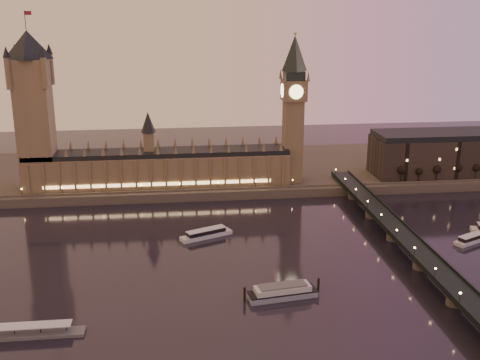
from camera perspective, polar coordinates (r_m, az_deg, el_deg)
The scene contains 16 objects.
ground at distance 313.99m, azimuth -0.49°, elevation -7.77°, with size 700.00×700.00×0.00m, color black.
far_embankment at distance 470.82m, azimuth 0.98°, elevation 0.99°, with size 560.00×130.00×6.00m, color #423D35.
palace_of_westminster at distance 419.64m, azimuth -7.74°, elevation 1.54°, with size 180.00×26.62×52.00m.
victoria_tower at distance 420.09m, azimuth -19.01°, elevation 6.96°, with size 31.68×31.68×118.00m.
big_ben at distance 419.33m, azimuth 5.10°, elevation 7.52°, with size 17.68×17.68×104.00m.
westminster_bridge at distance 333.43m, azimuth 15.45°, elevation -5.87°, with size 13.20×260.00×15.30m.
city_block at distance 484.64m, azimuth 21.29°, elevation 2.64°, with size 155.00×45.00×34.00m.
bare_tree_0 at distance 439.95m, azimuth 14.89°, elevation 0.84°, with size 5.55×5.55×11.29m.
bare_tree_1 at distance 445.31m, azimuth 16.60°, elevation 0.89°, with size 5.55×5.55×11.29m.
bare_tree_2 at distance 451.05m, azimuth 18.26°, elevation 0.94°, with size 5.55×5.55×11.29m.
bare_tree_3 at distance 457.17m, azimuth 19.88°, elevation 0.99°, with size 5.55×5.55×11.29m.
bare_tree_4 at distance 463.64m, azimuth 21.46°, elevation 1.03°, with size 5.55×5.55×11.29m.
cruise_boat_a at distance 345.01m, azimuth -3.23°, elevation -5.10°, with size 30.83×18.45×4.92m.
cruise_boat_c at distance 361.38m, azimuth 21.07°, elevation -5.24°, with size 22.90×15.51×4.51m.
moored_barge at distance 278.40m, azimuth 4.05°, elevation -10.51°, with size 36.21×13.40×6.71m.
pontoon_pier at distance 263.64m, azimuth -19.30°, elevation -13.53°, with size 42.98×7.16×11.46m.
Camera 1 is at (-30.51, -284.51, 129.27)m, focal length 45.00 mm.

